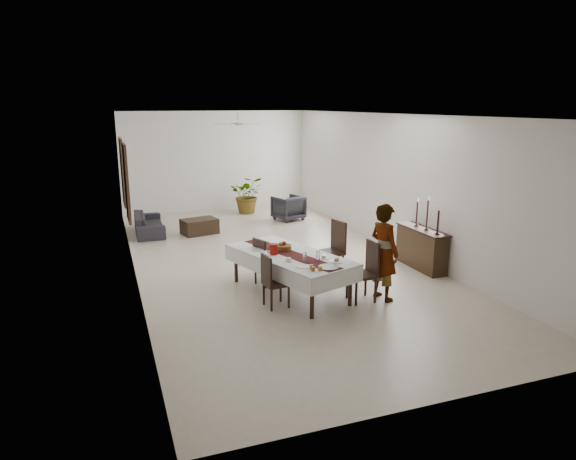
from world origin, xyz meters
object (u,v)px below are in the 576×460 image
(red_pitcher, at_px, (274,249))
(woman, at_px, (384,252))
(sideboard_body, at_px, (421,249))
(sofa, at_px, (149,223))
(dining_table_top, at_px, (290,256))

(red_pitcher, bearing_deg, woman, -27.19)
(woman, xyz_separation_m, sideboard_body, (1.68, 1.30, -0.46))
(red_pitcher, relative_size, woman, 0.11)
(woman, distance_m, sideboard_body, 2.18)
(sideboard_body, relative_size, sofa, 0.75)
(sofa, bearing_deg, dining_table_top, -158.25)
(woman, relative_size, sideboard_body, 1.26)
(sideboard_body, bearing_deg, dining_table_top, -171.65)
(dining_table_top, bearing_deg, sideboard_body, -10.15)
(red_pitcher, relative_size, sofa, 0.11)
(sideboard_body, bearing_deg, sofa, 135.55)
(dining_table_top, height_order, sofa, dining_table_top)
(red_pitcher, height_order, woman, woman)
(dining_table_top, xyz_separation_m, sideboard_body, (3.16, 0.46, -0.31))
(dining_table_top, relative_size, sofa, 1.29)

